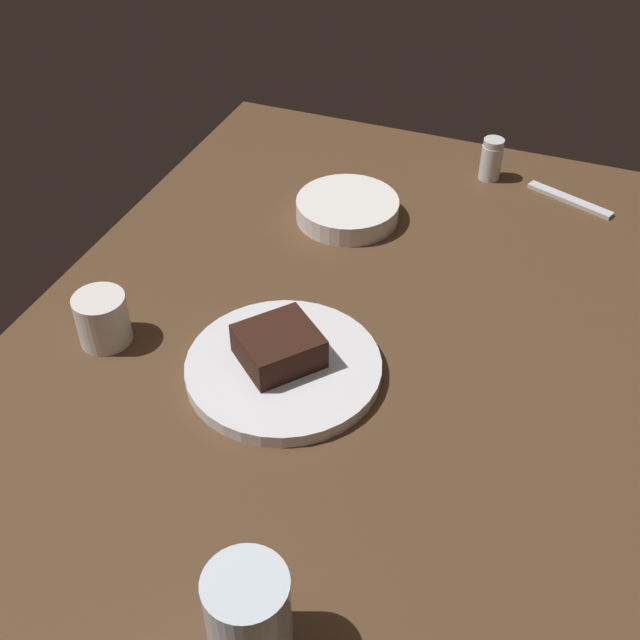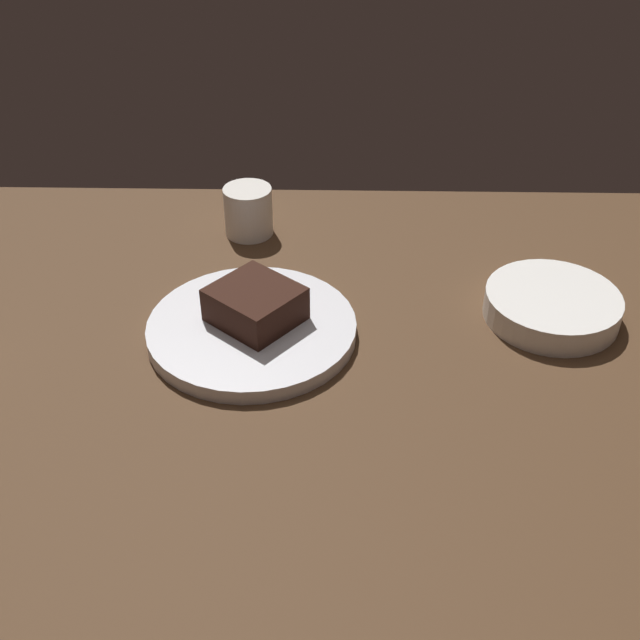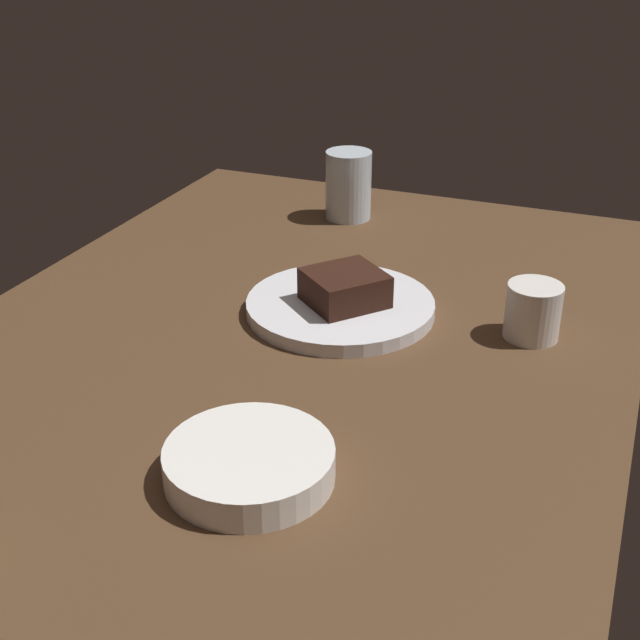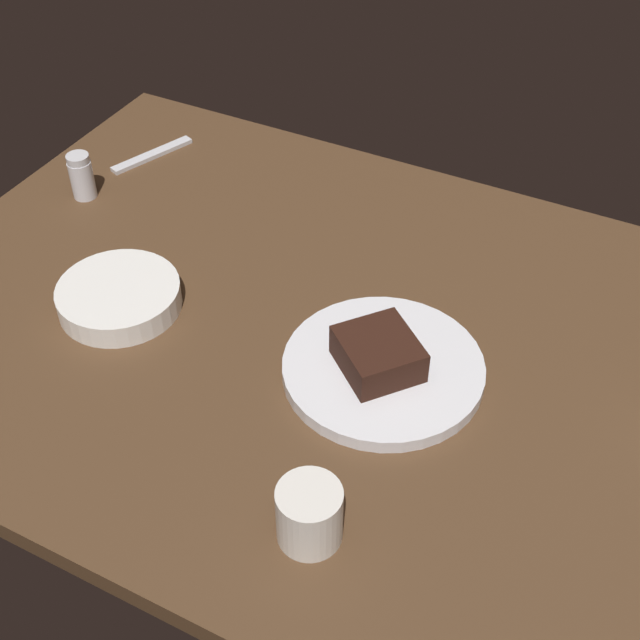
% 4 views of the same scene
% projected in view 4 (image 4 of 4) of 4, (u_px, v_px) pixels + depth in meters
% --- Properties ---
extents(dining_table, '(1.20, 0.84, 0.03)m').
position_uv_depth(dining_table, '(332.00, 342.00, 1.13)').
color(dining_table, '#4C331E').
rests_on(dining_table, ground).
extents(dessert_plate, '(0.25, 0.25, 0.02)m').
position_uv_depth(dessert_plate, '(383.00, 369.00, 1.06)').
color(dessert_plate, silver).
rests_on(dessert_plate, dining_table).
extents(chocolate_cake_slice, '(0.13, 0.13, 0.04)m').
position_uv_depth(chocolate_cake_slice, '(378.00, 354.00, 1.04)').
color(chocolate_cake_slice, black).
rests_on(chocolate_cake_slice, dessert_plate).
extents(salt_shaker, '(0.04, 0.04, 0.07)m').
position_uv_depth(salt_shaker, '(82.00, 176.00, 1.33)').
color(salt_shaker, silver).
rests_on(salt_shaker, dining_table).
extents(side_bowl, '(0.16, 0.16, 0.03)m').
position_uv_depth(side_bowl, '(119.00, 297.00, 1.15)').
color(side_bowl, white).
rests_on(side_bowl, dining_table).
extents(coffee_cup, '(0.07, 0.07, 0.07)m').
position_uv_depth(coffee_cup, '(309.00, 514.00, 0.87)').
color(coffee_cup, silver).
rests_on(coffee_cup, dining_table).
extents(dessert_spoon, '(0.07, 0.15, 0.01)m').
position_uv_depth(dessert_spoon, '(152.00, 155.00, 1.43)').
color(dessert_spoon, silver).
rests_on(dessert_spoon, dining_table).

